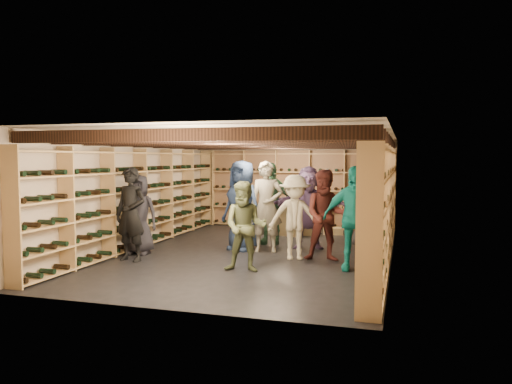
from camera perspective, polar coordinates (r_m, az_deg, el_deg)
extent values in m
plane|color=black|center=(10.32, -0.32, -6.95)|extent=(8.00, 8.00, 0.00)
cube|color=#C2AF97|center=(14.03, 4.44, 0.88)|extent=(5.50, 0.02, 2.40)
cube|color=#C2AF97|center=(6.46, -10.75, -2.83)|extent=(5.50, 0.02, 2.40)
cube|color=#C2AF97|center=(11.27, -13.82, 0.02)|extent=(0.02, 8.00, 2.40)
cube|color=#C2AF97|center=(9.72, 15.37, -0.63)|extent=(0.02, 8.00, 2.40)
cube|color=beige|center=(10.14, -0.33, 6.49)|extent=(5.50, 8.00, 0.01)
cube|color=black|center=(6.87, -8.93, 6.45)|extent=(5.40, 0.12, 0.18)
cube|color=black|center=(7.66, -6.10, 6.22)|extent=(5.40, 0.12, 0.18)
cube|color=black|center=(8.48, -3.80, 6.02)|extent=(5.40, 0.12, 0.18)
cube|color=black|center=(9.30, -1.91, 5.85)|extent=(5.40, 0.12, 0.18)
cube|color=black|center=(10.13, -0.33, 5.70)|extent=(5.40, 0.12, 0.18)
cube|color=black|center=(10.97, 1.01, 5.57)|extent=(5.40, 0.12, 0.18)
cube|color=black|center=(11.82, 2.16, 5.45)|extent=(5.40, 0.12, 0.18)
cube|color=black|center=(12.67, 3.15, 5.35)|extent=(5.40, 0.12, 0.18)
cube|color=black|center=(13.52, 4.02, 5.26)|extent=(5.40, 0.12, 0.18)
cube|color=tan|center=(11.19, -13.02, -0.64)|extent=(0.32, 7.50, 2.15)
cube|color=tan|center=(9.74, 14.30, -1.34)|extent=(0.32, 7.50, 2.15)
cube|color=tan|center=(13.87, 4.29, 0.33)|extent=(4.70, 0.30, 2.15)
cube|color=tan|center=(12.53, 4.01, -4.62)|extent=(0.58, 0.46, 0.17)
cube|color=tan|center=(12.51, 4.01, -3.85)|extent=(0.58, 0.46, 0.17)
cube|color=tan|center=(12.49, 4.02, -3.07)|extent=(0.58, 0.46, 0.17)
cube|color=tan|center=(12.47, 4.02, -2.30)|extent=(0.58, 0.46, 0.17)
cube|color=tan|center=(12.45, 4.02, -1.52)|extent=(0.58, 0.46, 0.17)
cube|color=tan|center=(12.65, 5.75, -4.55)|extent=(0.52, 0.36, 0.17)
cube|color=tan|center=(12.63, 5.76, -3.78)|extent=(0.52, 0.36, 0.17)
cube|color=tan|center=(12.89, 8.80, -4.41)|extent=(0.54, 0.39, 0.17)
imported|color=black|center=(10.34, -13.28, -2.51)|extent=(0.85, 0.61, 1.62)
imported|color=black|center=(9.70, -14.12, -2.47)|extent=(0.70, 0.51, 1.77)
imported|color=#4C5634|center=(8.53, -1.23, -3.98)|extent=(0.82, 0.67, 1.55)
imported|color=#C0B594|center=(9.60, 4.48, -2.89)|extent=(1.19, 0.92, 1.62)
imported|color=#10786E|center=(8.80, 11.13, -2.95)|extent=(1.07, 0.47, 1.82)
imported|color=#1B2947|center=(10.52, -1.61, -1.54)|extent=(1.08, 0.91, 1.89)
imported|color=gray|center=(10.31, 1.20, -1.67)|extent=(0.75, 0.55, 1.88)
imported|color=#4B1D18|center=(9.48, 8.04, -2.68)|extent=(0.93, 0.78, 1.73)
imported|color=#294E32|center=(11.26, 1.61, -1.29)|extent=(1.09, 0.47, 1.84)
imported|color=#684D7B|center=(10.79, 6.00, -1.73)|extent=(1.72, 0.85, 1.77)
imported|color=#2E2E32|center=(10.83, 12.44, -2.46)|extent=(0.74, 0.49, 1.52)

